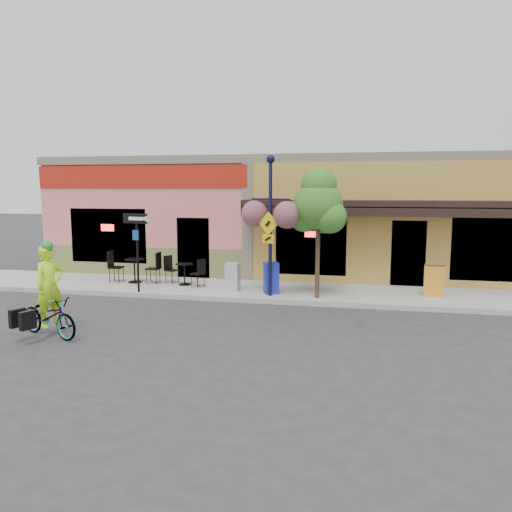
# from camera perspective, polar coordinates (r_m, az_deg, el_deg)

# --- Properties ---
(ground) EXTENTS (90.00, 90.00, 0.00)m
(ground) POSITION_cam_1_polar(r_m,az_deg,el_deg) (14.15, -0.09, -5.91)
(ground) COLOR #2D2D30
(ground) RESTS_ON ground
(sidewalk) EXTENTS (24.00, 3.00, 0.15)m
(sidewalk) POSITION_cam_1_polar(r_m,az_deg,el_deg) (16.04, 1.41, -4.00)
(sidewalk) COLOR #9E9B93
(sidewalk) RESTS_ON ground
(curb) EXTENTS (24.00, 0.12, 0.15)m
(curb) POSITION_cam_1_polar(r_m,az_deg,el_deg) (14.65, 0.36, -5.12)
(curb) COLOR #A8A59E
(curb) RESTS_ON ground
(building) EXTENTS (18.20, 8.20, 4.50)m
(building) POSITION_cam_1_polar(r_m,az_deg,el_deg) (21.17, 4.18, 4.77)
(building) COLOR #DE6F6D
(building) RESTS_ON ground
(bicycle) EXTENTS (1.91, 1.20, 0.95)m
(bicycle) POSITION_cam_1_polar(r_m,az_deg,el_deg) (12.28, -22.57, -6.35)
(bicycle) COLOR #9A110E
(bicycle) RESTS_ON ground
(cyclist_rider) EXTENTS (0.64, 0.78, 1.84)m
(cyclist_rider) POSITION_cam_1_polar(r_m,az_deg,el_deg) (12.15, -22.48, -4.33)
(cyclist_rider) COLOR #BAFF1A
(cyclist_rider) RESTS_ON ground
(lamp_post) EXTENTS (1.43, 1.02, 4.16)m
(lamp_post) POSITION_cam_1_polar(r_m,az_deg,el_deg) (14.68, 1.65, 3.41)
(lamp_post) COLOR #101333
(lamp_post) RESTS_ON sidewalk
(one_way_sign) EXTENTS (0.95, 0.44, 2.43)m
(one_way_sign) POSITION_cam_1_polar(r_m,az_deg,el_deg) (15.74, -13.39, 0.33)
(one_way_sign) COLOR black
(one_way_sign) RESTS_ON sidewalk
(cafe_set_left) EXTENTS (1.80, 0.93, 1.07)m
(cafe_set_left) POSITION_cam_1_polar(r_m,az_deg,el_deg) (17.43, -13.72, -1.23)
(cafe_set_left) COLOR black
(cafe_set_left) RESTS_ON sidewalk
(cafe_set_right) EXTENTS (1.75, 1.36, 0.94)m
(cafe_set_right) POSITION_cam_1_polar(r_m,az_deg,el_deg) (16.69, -8.18, -1.71)
(cafe_set_right) COLOR black
(cafe_set_right) RESTS_ON sidewalk
(newspaper_box_blue) EXTENTS (0.54, 0.51, 0.96)m
(newspaper_box_blue) POSITION_cam_1_polar(r_m,az_deg,el_deg) (15.22, 1.75, -2.52)
(newspaper_box_blue) COLOR #1B2CA7
(newspaper_box_blue) RESTS_ON sidewalk
(newspaper_box_grey) EXTENTS (0.42, 0.39, 0.88)m
(newspaper_box_grey) POSITION_cam_1_polar(r_m,az_deg,el_deg) (15.61, -2.69, -2.41)
(newspaper_box_grey) COLOR #A5A5A5
(newspaper_box_grey) RESTS_ON sidewalk
(street_tree) EXTENTS (1.68, 1.68, 3.84)m
(street_tree) POSITION_cam_1_polar(r_m,az_deg,el_deg) (14.50, 7.10, 2.66)
(street_tree) COLOR #3D7A26
(street_tree) RESTS_ON sidewalk
(sandwich_board) EXTENTS (0.61, 0.48, 0.95)m
(sandwich_board) POSITION_cam_1_polar(r_m,az_deg,el_deg) (15.48, 19.68, -2.81)
(sandwich_board) COLOR #FFA328
(sandwich_board) RESTS_ON sidewalk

